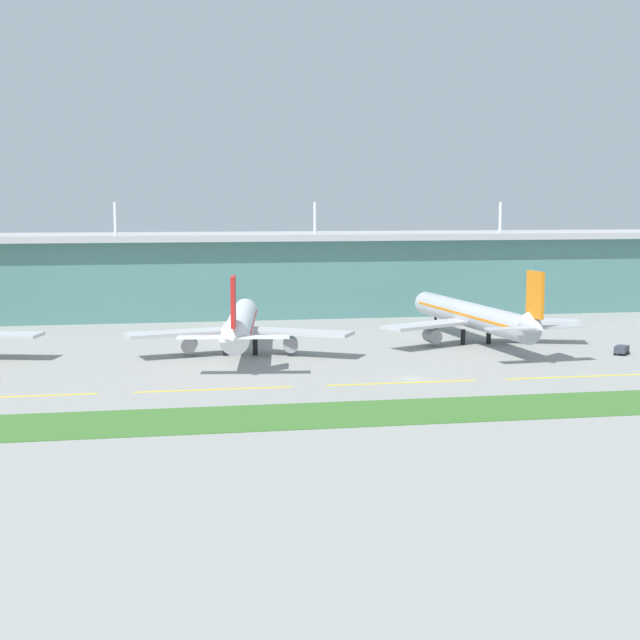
% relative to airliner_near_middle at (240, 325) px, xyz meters
% --- Properties ---
extents(ground_plane, '(600.00, 600.00, 0.00)m').
position_rel_airliner_near_middle_xyz_m(ground_plane, '(28.51, -34.42, -6.45)').
color(ground_plane, gray).
extents(terminal_building, '(288.00, 34.00, 32.79)m').
position_rel_airliner_near_middle_xyz_m(terminal_building, '(28.51, 72.74, 5.65)').
color(terminal_building, slate).
rests_on(terminal_building, ground).
extents(airliner_near_middle, '(48.27, 61.55, 18.90)m').
position_rel_airliner_near_middle_xyz_m(airliner_near_middle, '(0.00, 0.00, 0.00)').
color(airliner_near_middle, white).
rests_on(airliner_near_middle, ground).
extents(airliner_far_middle, '(48.64, 68.39, 18.90)m').
position_rel_airliner_near_middle_xyz_m(airliner_far_middle, '(54.86, 6.18, 0.01)').
color(airliner_far_middle, '#ADB2BC').
rests_on(airliner_far_middle, ground).
extents(taxiway_stripe_west, '(28.00, 0.70, 0.04)m').
position_rel_airliner_near_middle_xyz_m(taxiway_stripe_west, '(-42.49, -38.25, -6.43)').
color(taxiway_stripe_west, yellow).
rests_on(taxiway_stripe_west, ground).
extents(taxiway_stripe_mid_west, '(28.00, 0.70, 0.04)m').
position_rel_airliner_near_middle_xyz_m(taxiway_stripe_mid_west, '(-8.49, -38.25, -6.43)').
color(taxiway_stripe_mid_west, yellow).
rests_on(taxiway_stripe_mid_west, ground).
extents(taxiway_stripe_centre, '(28.00, 0.70, 0.04)m').
position_rel_airliner_near_middle_xyz_m(taxiway_stripe_centre, '(25.51, -38.25, -6.43)').
color(taxiway_stripe_centre, yellow).
rests_on(taxiway_stripe_centre, ground).
extents(taxiway_stripe_mid_east, '(28.00, 0.70, 0.04)m').
position_rel_airliner_near_middle_xyz_m(taxiway_stripe_mid_east, '(59.51, -38.25, -6.43)').
color(taxiway_stripe_mid_east, yellow).
rests_on(taxiway_stripe_mid_east, ground).
extents(grass_verge, '(300.00, 18.00, 0.10)m').
position_rel_airliner_near_middle_xyz_m(grass_verge, '(28.51, -61.67, -6.40)').
color(grass_verge, '#3D702D').
rests_on(grass_verge, ground).
extents(pushback_tug, '(4.68, 4.91, 1.85)m').
position_rel_airliner_near_middle_xyz_m(pushback_tug, '(80.84, -15.20, -5.35)').
color(pushback_tug, '#333842').
rests_on(pushback_tug, ground).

